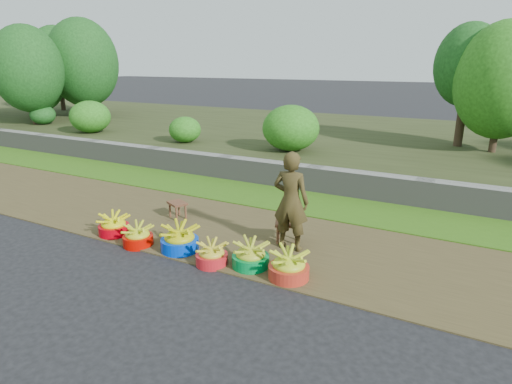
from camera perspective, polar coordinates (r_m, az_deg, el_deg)
The scene contains 15 objects.
ground_plane at distance 5.93m, azimuth -6.70°, elevation -10.12°, with size 120.00×120.00×0.00m, color black.
dirt_shoulder at distance 6.88m, azimuth -0.75°, elevation -5.92°, with size 80.00×2.50×0.02m, color #493E22.
grass_verge at distance 8.57m, azimuth 5.73°, elevation -1.24°, with size 80.00×1.50×0.04m, color #356614.
retaining_wall at distance 9.26m, azimuth 7.81°, elevation 1.71°, with size 80.00×0.35×0.55m, color slate.
earth_bank at distance 13.86m, azimuth 15.03°, elevation 6.27°, with size 80.00×10.00×0.50m, color #303719.
vegetation at distance 12.33m, azimuth 17.83°, elevation 15.30°, with size 33.89×8.91×4.06m.
basin_a at distance 7.26m, azimuth -18.45°, elevation -4.29°, with size 0.48×0.48×0.36m.
basin_b at distance 6.76m, azimuth -15.48°, elevation -5.70°, with size 0.45×0.45×0.34m.
basin_c at distance 6.42m, azimuth -10.15°, elevation -6.26°, with size 0.56×0.56×0.41m.
basin_d at distance 5.97m, azimuth -5.92°, elevation -8.32°, with size 0.44×0.44×0.33m.
basin_e at distance 5.85m, azimuth -0.72°, elevation -8.55°, with size 0.50×0.50×0.38m.
basin_f at distance 5.57m, azimuth 4.40°, elevation -9.90°, with size 0.53×0.53×0.39m.
stool_left at distance 7.69m, azimuth -10.44°, elevation -1.76°, with size 0.41×0.37×0.30m.
stool_right at distance 6.58m, azimuth 4.20°, elevation -4.57°, with size 0.45×0.40×0.32m.
vendor_woman at distance 6.20m, azimuth 4.67°, elevation -1.24°, with size 0.54×0.35×1.47m, color black.
Camera 1 is at (3.07, -4.29, 2.69)m, focal length 30.00 mm.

